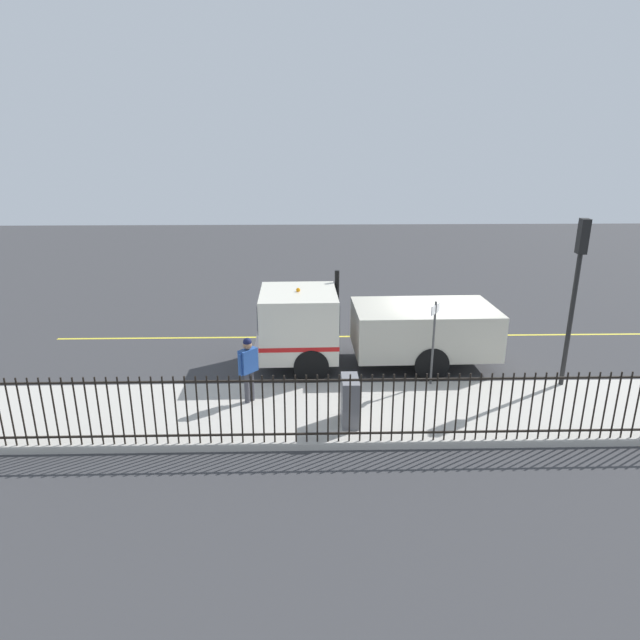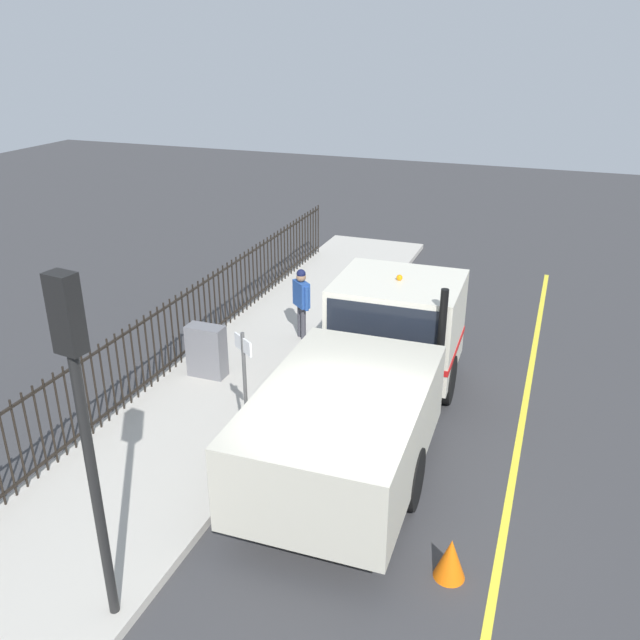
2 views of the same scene
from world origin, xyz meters
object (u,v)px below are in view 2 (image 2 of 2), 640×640
Objects in this scene: worker_standing at (301,296)px; street_sign at (245,382)px; traffic_cone at (450,559)px; traffic_light_near at (78,390)px; work_truck at (375,366)px; utility_cabinet at (207,351)px.

street_sign is (-0.93, 4.71, 0.40)m from worker_standing.
traffic_light_near is at bearing 29.79° from traffic_cone.
traffic_light_near reaches higher than work_truck.
traffic_cone is at bearing 37.69° from traffic_light_near.
street_sign is at bearing -20.43° from traffic_cone.
traffic_cone is at bearing -59.06° from work_truck.
worker_standing is 1.52× the size of utility_cabinet.
work_truck reaches higher than street_sign.
traffic_cone is (-5.65, 3.66, -0.39)m from utility_cabinet.
traffic_light_near is at bearing 108.51° from utility_cabinet.
traffic_light_near is 6.61m from utility_cabinet.
worker_standing is at bearing 130.06° from work_truck.
traffic_light_near is 1.92× the size of street_sign.
street_sign is at bearing -37.47° from worker_standing.
work_truck is at bearing -132.25° from street_sign.
worker_standing is at bearing -115.31° from utility_cabinet.
work_truck is at bearing 79.50° from traffic_light_near.
work_truck is 3.82m from traffic_cone.
traffic_light_near reaches higher than traffic_cone.
street_sign is (1.63, 1.79, 0.29)m from work_truck.
worker_standing is 7.60m from traffic_cone.
worker_standing is 4.82m from street_sign.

